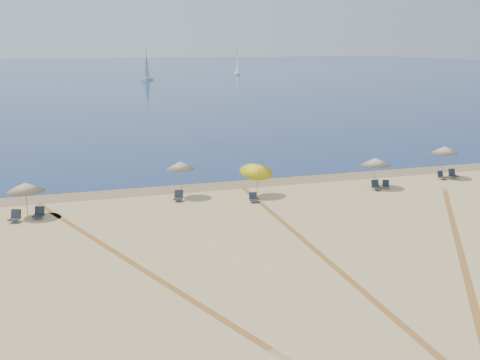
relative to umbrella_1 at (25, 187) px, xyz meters
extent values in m
plane|color=tan|center=(14.03, -19.65, -1.94)|extent=(160.00, 160.00, 0.00)
plane|color=#0C2151|center=(14.03, 205.35, -1.93)|extent=(500.00, 500.00, 0.00)
plane|color=olive|center=(14.03, 4.35, -1.93)|extent=(500.00, 500.00, 0.00)
cylinder|color=gray|center=(0.00, 0.00, -0.89)|extent=(0.05, 0.05, 2.09)
cone|color=#F1E7C0|center=(0.00, 0.00, 0.00)|extent=(2.29, 2.29, 0.55)
sphere|color=gray|center=(0.00, 0.00, 0.30)|extent=(0.08, 0.08, 0.08)
cylinder|color=gray|center=(10.12, 1.75, -0.70)|extent=(0.05, 0.05, 2.47)
cone|color=#F1E7C0|center=(10.12, 1.75, 0.38)|extent=(1.95, 1.95, 0.55)
sphere|color=gray|center=(10.12, 1.75, 0.68)|extent=(0.08, 0.08, 0.08)
cylinder|color=gray|center=(15.26, 0.08, -0.85)|extent=(0.05, 0.79, 2.19)
cone|color=yellow|center=(15.26, 0.40, 0.10)|extent=(2.33, 2.39, 1.27)
sphere|color=gray|center=(15.26, 0.40, 0.40)|extent=(0.08, 0.08, 0.08)
cylinder|color=gray|center=(24.59, 0.22, -0.86)|extent=(0.05, 0.15, 2.15)
cone|color=#F1E7C0|center=(24.59, 0.18, 0.06)|extent=(2.30, 2.33, 0.66)
sphere|color=gray|center=(24.59, 0.18, 0.36)|extent=(0.08, 0.08, 0.08)
cylinder|color=gray|center=(31.56, 1.44, -0.72)|extent=(0.05, 0.05, 2.44)
cone|color=#F1E7C0|center=(31.56, 1.44, 0.35)|extent=(2.15, 2.15, 0.55)
sphere|color=gray|center=(31.56, 1.44, 0.65)|extent=(0.08, 0.08, 0.08)
cube|color=black|center=(-0.73, -0.96, -1.74)|extent=(0.79, 0.79, 0.06)
cube|color=black|center=(-0.62, -0.68, -1.47)|extent=(0.65, 0.43, 0.55)
cylinder|color=#A5A5AD|center=(-0.96, -1.09, -1.84)|extent=(0.03, 0.03, 0.20)
cylinder|color=#A5A5AD|center=(-0.50, -1.27, -1.84)|extent=(0.03, 0.03, 0.20)
cube|color=black|center=(0.64, -0.65, -1.74)|extent=(0.77, 0.77, 0.05)
cube|color=black|center=(0.73, -0.37, -1.48)|extent=(0.64, 0.41, 0.54)
cylinder|color=#A5A5AD|center=(0.41, -0.79, -1.84)|extent=(0.03, 0.03, 0.20)
cylinder|color=#A5A5AD|center=(0.86, -0.95, -1.84)|extent=(0.03, 0.03, 0.20)
cube|color=black|center=(9.71, 0.76, -1.74)|extent=(0.78, 0.78, 0.05)
cube|color=black|center=(9.81, 1.04, -1.48)|extent=(0.64, 0.42, 0.54)
cylinder|color=#A5A5AD|center=(9.48, 0.63, -1.84)|extent=(0.03, 0.03, 0.20)
cylinder|color=#A5A5AD|center=(9.93, 0.46, -1.84)|extent=(0.03, 0.03, 0.20)
cube|color=black|center=(14.56, -1.06, -1.76)|extent=(0.62, 0.62, 0.05)
cube|color=black|center=(14.61, -0.79, -1.53)|extent=(0.57, 0.28, 0.48)
cylinder|color=#A5A5AD|center=(14.35, -1.22, -1.85)|extent=(0.02, 0.02, 0.18)
cylinder|color=#A5A5AD|center=(14.78, -1.29, -1.85)|extent=(0.02, 0.02, 0.18)
cube|color=black|center=(24.34, -0.63, -1.74)|extent=(0.64, 0.64, 0.06)
cube|color=black|center=(24.32, -0.33, -1.47)|extent=(0.62, 0.25, 0.54)
cylinder|color=#A5A5AD|center=(24.10, -0.86, -1.84)|extent=(0.03, 0.03, 0.20)
cylinder|color=#A5A5AD|center=(24.58, -0.84, -1.84)|extent=(0.03, 0.03, 0.20)
cube|color=black|center=(25.30, -0.29, -1.78)|extent=(0.65, 0.65, 0.04)
cube|color=black|center=(25.40, -0.07, -1.56)|extent=(0.52, 0.36, 0.44)
cylinder|color=#A5A5AD|center=(25.12, -0.39, -1.86)|extent=(0.02, 0.02, 0.16)
cylinder|color=#A5A5AD|center=(25.48, -0.54, -1.86)|extent=(0.02, 0.02, 0.16)
cube|color=black|center=(31.13, 0.86, -1.76)|extent=(0.67, 0.67, 0.05)
cube|color=black|center=(31.07, 1.12, -1.52)|extent=(0.59, 0.33, 0.49)
cylinder|color=#A5A5AD|center=(30.92, 0.60, -1.85)|extent=(0.02, 0.02, 0.18)
cylinder|color=#A5A5AD|center=(31.35, 0.71, -1.85)|extent=(0.02, 0.02, 0.18)
cube|color=black|center=(32.28, 0.96, -1.74)|extent=(0.63, 0.63, 0.05)
cube|color=black|center=(32.26, 1.25, -1.48)|extent=(0.61, 0.25, 0.54)
cylinder|color=#A5A5AD|center=(32.03, 0.72, -1.84)|extent=(0.03, 0.03, 0.20)
cylinder|color=#A5A5AD|center=(32.52, 0.75, -1.84)|extent=(0.03, 0.03, 0.20)
cube|color=white|center=(27.30, 134.38, -1.61)|extent=(4.30, 5.88, 0.65)
cylinder|color=gray|center=(27.30, 134.38, 2.59)|extent=(0.13, 0.13, 8.63)
cube|color=white|center=(62.16, 157.69, -1.62)|extent=(2.42, 5.84, 0.62)
cylinder|color=gray|center=(62.16, 157.69, 2.39)|extent=(0.12, 0.12, 8.25)
plane|color=tan|center=(14.75, -9.21, -1.94)|extent=(28.85, 28.85, 0.00)
plane|color=tan|center=(14.79, -8.11, -1.94)|extent=(28.85, 28.85, 0.00)
plane|color=tan|center=(21.32, -14.06, -1.94)|extent=(38.77, 38.77, 0.00)
plane|color=tan|center=(21.92, -13.14, -1.94)|extent=(38.77, 38.77, 0.00)
plane|color=tan|center=(4.43, -7.44, -1.94)|extent=(36.05, 36.05, 0.00)
plane|color=tan|center=(4.05, -6.41, -1.94)|extent=(36.05, 36.05, 0.00)
camera|label=1|loc=(2.45, -36.69, 8.65)|focal=42.85mm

